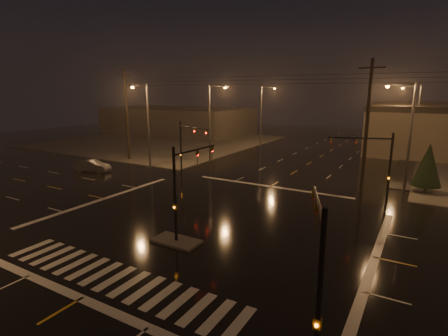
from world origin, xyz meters
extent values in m
plane|color=black|center=(0.00, 0.00, 0.00)|extent=(140.00, 140.00, 0.00)
cube|color=#45423E|center=(-30.00, 30.00, 0.06)|extent=(36.00, 36.00, 0.12)
cube|color=#45423E|center=(0.00, -4.00, 0.07)|extent=(3.00, 1.60, 0.15)
cube|color=beige|center=(0.00, -9.00, 0.01)|extent=(15.00, 2.60, 0.01)
cube|color=beige|center=(0.00, -11.00, 0.01)|extent=(16.00, 0.50, 0.01)
cube|color=beige|center=(0.00, 11.00, 0.01)|extent=(16.00, 0.50, 0.01)
cube|color=#413A39|center=(-35.00, 42.00, 2.80)|extent=(30.00, 18.00, 5.60)
cylinder|color=black|center=(0.00, -4.00, 3.00)|extent=(0.18, 0.18, 6.00)
cylinder|color=black|center=(0.00, -1.75, 5.50)|extent=(0.12, 4.50, 0.12)
imported|color=#594707|center=(0.00, 0.27, 5.45)|extent=(0.16, 0.20, 1.00)
cube|color=#594707|center=(0.00, -4.00, 2.30)|extent=(0.25, 0.18, 0.35)
cylinder|color=black|center=(10.50, 10.50, 3.00)|extent=(0.18, 0.18, 6.00)
cylinder|color=black|center=(8.15, 9.64, 5.50)|extent=(4.74, 1.82, 0.12)
imported|color=#594707|center=(6.04, 8.88, 5.45)|extent=(0.24, 0.22, 1.00)
cube|color=#594707|center=(10.50, 10.50, 2.30)|extent=(0.25, 0.18, 0.35)
cylinder|color=black|center=(-10.50, 10.50, 3.00)|extent=(0.18, 0.18, 6.00)
cylinder|color=black|center=(-8.15, 9.64, 5.50)|extent=(4.74, 1.82, 0.12)
imported|color=#594707|center=(-6.04, 8.88, 5.45)|extent=(0.24, 0.22, 1.00)
cube|color=#594707|center=(-10.50, 10.50, 2.30)|extent=(0.25, 0.18, 0.35)
cylinder|color=black|center=(10.50, -10.50, 3.00)|extent=(0.18, 0.18, 6.00)
cylinder|color=black|center=(9.82, -8.62, 5.50)|extent=(1.48, 3.80, 0.12)
imported|color=#594707|center=(9.20, -6.93, 5.45)|extent=(0.22, 0.24, 1.00)
cube|color=#594707|center=(10.50, -10.50, 2.30)|extent=(0.25, 0.18, 0.35)
cylinder|color=#38383A|center=(-11.50, 18.00, 5.00)|extent=(0.24, 0.24, 10.00)
cylinder|color=#38383A|center=(-10.30, 18.00, 9.80)|extent=(2.40, 0.14, 0.14)
cube|color=#38383A|center=(-9.20, 18.00, 9.75)|extent=(0.70, 0.30, 0.18)
sphere|color=orange|center=(-9.20, 18.00, 9.62)|extent=(0.32, 0.32, 0.32)
cylinder|color=#38383A|center=(-11.50, 34.00, 5.00)|extent=(0.24, 0.24, 10.00)
cylinder|color=#38383A|center=(-10.30, 34.00, 9.80)|extent=(2.40, 0.14, 0.14)
cube|color=#38383A|center=(-9.20, 34.00, 9.75)|extent=(0.70, 0.30, 0.18)
sphere|color=orange|center=(-9.20, 34.00, 9.62)|extent=(0.32, 0.32, 0.32)
cylinder|color=#38383A|center=(11.50, 16.00, 5.00)|extent=(0.24, 0.24, 10.00)
cylinder|color=#38383A|center=(10.30, 16.00, 9.80)|extent=(2.40, 0.14, 0.14)
cube|color=#38383A|center=(9.20, 16.00, 9.75)|extent=(0.70, 0.30, 0.18)
sphere|color=orange|center=(9.20, 16.00, 9.62)|extent=(0.32, 0.32, 0.32)
cylinder|color=#38383A|center=(11.50, 36.00, 5.00)|extent=(0.24, 0.24, 10.00)
cylinder|color=#38383A|center=(10.30, 36.00, 9.80)|extent=(2.40, 0.14, 0.14)
cube|color=#38383A|center=(9.20, 36.00, 9.75)|extent=(0.70, 0.30, 0.18)
sphere|color=orange|center=(9.20, 36.00, 9.62)|extent=(0.32, 0.32, 0.32)
cylinder|color=#38383A|center=(-16.00, 11.50, 5.00)|extent=(0.24, 0.24, 10.00)
cylinder|color=#38383A|center=(-16.00, 10.30, 9.80)|extent=(0.14, 2.40, 0.14)
cube|color=#38383A|center=(-16.00, 9.20, 9.75)|extent=(0.30, 0.70, 0.18)
sphere|color=orange|center=(-16.00, 9.20, 9.62)|extent=(0.32, 0.32, 0.32)
cylinder|color=black|center=(-22.00, 14.00, 6.00)|extent=(0.32, 0.32, 12.00)
cube|color=black|center=(-22.00, 14.00, 11.20)|extent=(2.20, 0.12, 0.12)
cylinder|color=black|center=(8.00, 14.00, 6.00)|extent=(0.32, 0.32, 12.00)
cube|color=black|center=(8.00, 14.00, 11.20)|extent=(2.20, 0.12, 0.12)
cylinder|color=black|center=(13.19, 16.08, 0.35)|extent=(0.18, 0.18, 0.70)
cone|color=black|center=(13.19, 16.08, 2.66)|extent=(2.51, 2.51, 3.93)
imported|color=#5B5E62|center=(-20.52, 6.64, 0.69)|extent=(4.45, 2.51, 1.39)
camera|label=1|loc=(12.73, -20.00, 9.21)|focal=28.00mm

